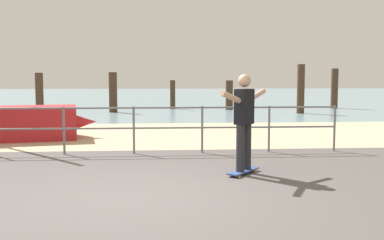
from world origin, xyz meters
TOP-DOWN VIEW (x-y plane):
  - ground_plane at (0.00, -1.00)m, footprint 24.00×10.00m
  - beach_strip at (0.00, 7.00)m, footprint 24.00×6.00m
  - sea_surface at (0.00, 35.00)m, footprint 72.00×50.00m
  - railing_fence at (-1.06, 3.60)m, footprint 10.52×0.05m
  - skateboard at (1.69, 1.37)m, footprint 0.67×0.74m
  - skateboarder at (1.69, 1.37)m, footprint 1.00×1.16m
  - groyne_post_1 at (-4.85, 13.39)m, footprint 0.33×0.33m
  - groyne_post_2 at (-1.95, 15.42)m, footprint 0.39×0.39m
  - groyne_post_3 at (0.96, 17.50)m, footprint 0.28×0.28m
  - groyne_post_4 at (3.86, 16.80)m, footprint 0.38×0.38m
  - groyne_post_5 at (6.76, 14.12)m, footprint 0.35×0.35m
  - groyne_post_6 at (9.67, 17.38)m, footprint 0.37×0.37m

SIDE VIEW (x-z plane):
  - ground_plane at x=0.00m, z-range -0.02..0.02m
  - beach_strip at x=0.00m, z-range -0.02..0.02m
  - sea_surface at x=0.00m, z-range -0.02..0.02m
  - skateboard at x=1.69m, z-range 0.03..0.11m
  - railing_fence at x=-1.06m, z-range 0.17..1.22m
  - groyne_post_4 at x=3.86m, z-range 0.00..1.52m
  - groyne_post_3 at x=0.96m, z-range 0.00..1.53m
  - groyne_post_1 at x=-4.85m, z-range 0.00..1.87m
  - groyne_post_2 at x=-1.95m, z-range 0.00..1.92m
  - skateboarder at x=1.69m, z-range 0.19..1.84m
  - groyne_post_6 at x=9.67m, z-range 0.00..2.15m
  - groyne_post_5 at x=6.76m, z-range 0.00..2.28m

